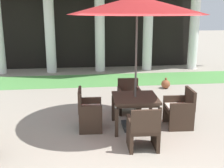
{
  "coord_description": "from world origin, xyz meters",
  "views": [
    {
      "loc": [
        -0.94,
        -4.01,
        2.58
      ],
      "look_at": [
        -0.23,
        1.83,
        1.03
      ],
      "focal_mm": 45.98,
      "sensor_mm": 36.0,
      "label": 1
    }
  ],
  "objects_px": {
    "patio_chair_mid_left_south": "(143,130)",
    "patio_chair_mid_left_east": "(180,109)",
    "patio_umbrella_mid_left": "(137,6)",
    "patio_chair_mid_left_north": "(129,97)",
    "patio_chair_mid_left_west": "(89,111)",
    "patio_table_mid_left": "(135,101)",
    "terracotta_urn": "(166,84)"
  },
  "relations": [
    {
      "from": "patio_chair_mid_left_south",
      "to": "patio_chair_mid_left_north",
      "type": "relative_size",
      "value": 1.02
    },
    {
      "from": "patio_chair_mid_left_east",
      "to": "terracotta_urn",
      "type": "height_order",
      "value": "patio_chair_mid_left_east"
    },
    {
      "from": "patio_table_mid_left",
      "to": "patio_chair_mid_left_east",
      "type": "relative_size",
      "value": 1.16
    },
    {
      "from": "patio_chair_mid_left_west",
      "to": "terracotta_urn",
      "type": "xyz_separation_m",
      "value": [
        2.68,
        3.03,
        -0.27
      ]
    },
    {
      "from": "patio_table_mid_left",
      "to": "patio_chair_mid_left_west",
      "type": "bearing_deg",
      "value": 177.45
    },
    {
      "from": "patio_chair_mid_left_north",
      "to": "patio_chair_mid_left_east",
      "type": "bearing_deg",
      "value": 135.16
    },
    {
      "from": "patio_umbrella_mid_left",
      "to": "patio_chair_mid_left_south",
      "type": "height_order",
      "value": "patio_umbrella_mid_left"
    },
    {
      "from": "patio_chair_mid_left_east",
      "to": "patio_chair_mid_left_north",
      "type": "bearing_deg",
      "value": 45.16
    },
    {
      "from": "patio_umbrella_mid_left",
      "to": "patio_chair_mid_left_south",
      "type": "xyz_separation_m",
      "value": [
        -0.05,
        -1.02,
        -2.24
      ]
    },
    {
      "from": "terracotta_urn",
      "to": "patio_chair_mid_left_east",
      "type": "bearing_deg",
      "value": -101.65
    },
    {
      "from": "patio_umbrella_mid_left",
      "to": "patio_chair_mid_left_north",
      "type": "bearing_deg",
      "value": 87.45
    },
    {
      "from": "patio_chair_mid_left_east",
      "to": "terracotta_urn",
      "type": "relative_size",
      "value": 2.34
    },
    {
      "from": "patio_chair_mid_left_south",
      "to": "terracotta_urn",
      "type": "height_order",
      "value": "patio_chair_mid_left_south"
    },
    {
      "from": "patio_table_mid_left",
      "to": "patio_chair_mid_left_east",
      "type": "xyz_separation_m",
      "value": [
        1.02,
        -0.05,
        -0.22
      ]
    },
    {
      "from": "patio_umbrella_mid_left",
      "to": "patio_chair_mid_left_north",
      "type": "relative_size",
      "value": 3.46
    },
    {
      "from": "terracotta_urn",
      "to": "patio_chair_mid_left_south",
      "type": "bearing_deg",
      "value": -112.66
    },
    {
      "from": "patio_chair_mid_left_north",
      "to": "patio_table_mid_left",
      "type": "bearing_deg",
      "value": 90.0
    },
    {
      "from": "patio_chair_mid_left_south",
      "to": "patio_chair_mid_left_west",
      "type": "xyz_separation_m",
      "value": [
        -0.98,
        1.06,
        0.03
      ]
    },
    {
      "from": "patio_chair_mid_left_north",
      "to": "patio_chair_mid_left_east",
      "type": "height_order",
      "value": "patio_chair_mid_left_east"
    },
    {
      "from": "patio_umbrella_mid_left",
      "to": "patio_chair_mid_left_south",
      "type": "distance_m",
      "value": 2.46
    },
    {
      "from": "patio_chair_mid_left_south",
      "to": "patio_chair_mid_left_east",
      "type": "xyz_separation_m",
      "value": [
        1.06,
        0.97,
        0.01
      ]
    },
    {
      "from": "patio_umbrella_mid_left",
      "to": "patio_chair_mid_left_east",
      "type": "bearing_deg",
      "value": -2.55
    },
    {
      "from": "patio_chair_mid_left_north",
      "to": "terracotta_urn",
      "type": "xyz_separation_m",
      "value": [
        1.62,
        2.06,
        -0.25
      ]
    },
    {
      "from": "patio_umbrella_mid_left",
      "to": "patio_chair_mid_left_east",
      "type": "xyz_separation_m",
      "value": [
        1.02,
        -0.05,
        -2.23
      ]
    },
    {
      "from": "patio_table_mid_left",
      "to": "patio_chair_mid_left_east",
      "type": "bearing_deg",
      "value": -2.55
    },
    {
      "from": "patio_chair_mid_left_north",
      "to": "patio_chair_mid_left_west",
      "type": "relative_size",
      "value": 0.92
    },
    {
      "from": "patio_chair_mid_left_west",
      "to": "patio_chair_mid_left_north",
      "type": "bearing_deg",
      "value": 134.81
    },
    {
      "from": "patio_table_mid_left",
      "to": "patio_umbrella_mid_left",
      "type": "height_order",
      "value": "patio_umbrella_mid_left"
    },
    {
      "from": "patio_chair_mid_left_south",
      "to": "patio_chair_mid_left_west",
      "type": "relative_size",
      "value": 0.94
    },
    {
      "from": "patio_table_mid_left",
      "to": "patio_chair_mid_left_north",
      "type": "relative_size",
      "value": 1.21
    },
    {
      "from": "patio_umbrella_mid_left",
      "to": "patio_chair_mid_left_east",
      "type": "distance_m",
      "value": 2.45
    },
    {
      "from": "patio_chair_mid_left_south",
      "to": "patio_chair_mid_left_east",
      "type": "relative_size",
      "value": 0.99
    }
  ]
}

